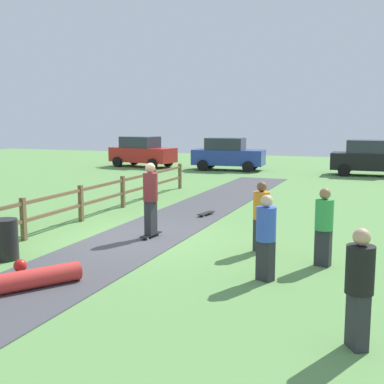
{
  "coord_description": "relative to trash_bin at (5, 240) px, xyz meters",
  "views": [
    {
      "loc": [
        5.94,
        -11.41,
        3.09
      ],
      "look_at": [
        0.77,
        1.83,
        1.0
      ],
      "focal_mm": 47.24,
      "sensor_mm": 36.0,
      "label": 1
    }
  ],
  "objects": [
    {
      "name": "skateboard_loose",
      "position": [
        2.42,
        6.31,
        -0.36
      ],
      "size": [
        0.35,
        0.82,
        0.08
      ],
      "color": "black",
      "rests_on": "asphalt_path"
    },
    {
      "name": "skater_riding",
      "position": [
        2.09,
        2.97,
        0.66
      ],
      "size": [
        0.42,
        0.82,
        1.94
      ],
      "color": "black",
      "rests_on": "asphalt_path"
    },
    {
      "name": "trash_bin",
      "position": [
        0.0,
        0.0,
        0.0
      ],
      "size": [
        0.56,
        0.56,
        0.9
      ],
      "primitive_type": "cylinder",
      "color": "black",
      "rests_on": "ground_plane"
    },
    {
      "name": "asphalt_path",
      "position": [
        1.8,
        2.85,
        -0.44
      ],
      "size": [
        2.4,
        28.0,
        0.02
      ],
      "primitive_type": "cube",
      "color": "#47474C",
      "rests_on": "ground_plane"
    },
    {
      "name": "bystander_black",
      "position": [
        7.47,
        -1.74,
        0.46
      ],
      "size": [
        0.52,
        0.52,
        1.66
      ],
      "color": "#2D2D33",
      "rests_on": "ground_plane"
    },
    {
      "name": "bystander_orange",
      "position": [
        5.06,
        2.71,
        0.45
      ],
      "size": [
        0.51,
        0.51,
        1.64
      ],
      "color": "#2D2D33",
      "rests_on": "ground_plane"
    },
    {
      "name": "bystander_green",
      "position": [
        6.56,
        2.04,
        0.46
      ],
      "size": [
        0.45,
        0.45,
        1.66
      ],
      "color": "#2D2D33",
      "rests_on": "ground_plane"
    },
    {
      "name": "parked_car_black",
      "position": [
        6.85,
        20.21,
        0.51
      ],
      "size": [
        4.22,
        2.04,
        1.92
      ],
      "color": "black",
      "rests_on": "ground_plane"
    },
    {
      "name": "parked_car_blue",
      "position": [
        -1.21,
        20.21,
        0.51
      ],
      "size": [
        4.31,
        2.23,
        1.92
      ],
      "color": "#283D99",
      "rests_on": "ground_plane"
    },
    {
      "name": "ground_plane",
      "position": [
        1.8,
        2.85,
        -0.45
      ],
      "size": [
        60.0,
        60.0,
        0.0
      ],
      "primitive_type": "plane",
      "color": "#60934C"
    },
    {
      "name": "bystander_blue",
      "position": [
        5.65,
        0.66,
        0.46
      ],
      "size": [
        0.51,
        0.51,
        1.66
      ],
      "color": "#2D2D33",
      "rests_on": "ground_plane"
    },
    {
      "name": "wooden_fence",
      "position": [
        -0.8,
        2.85,
        0.22
      ],
      "size": [
        0.12,
        18.12,
        1.1
      ],
      "color": "brown",
      "rests_on": "ground_plane"
    },
    {
      "name": "parked_car_red",
      "position": [
        -6.92,
        20.22,
        0.51
      ],
      "size": [
        4.41,
        2.5,
        1.92
      ],
      "color": "red",
      "rests_on": "ground_plane"
    },
    {
      "name": "skater_fallen",
      "position": [
        1.81,
        -1.3,
        -0.25
      ],
      "size": [
        1.53,
        1.58,
        0.36
      ],
      "color": "red",
      "rests_on": "asphalt_path"
    }
  ]
}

